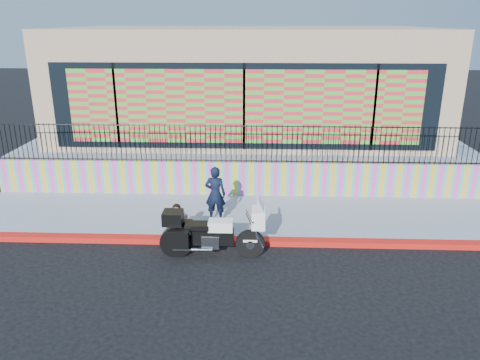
{
  "coord_description": "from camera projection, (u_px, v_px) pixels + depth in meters",
  "views": [
    {
      "loc": [
        0.47,
        -10.99,
        5.56
      ],
      "look_at": [
        -0.02,
        1.2,
        1.35
      ],
      "focal_mm": 35.0,
      "sensor_mm": 36.0,
      "label": 1
    }
  ],
  "objects": [
    {
      "name": "seated_man",
      "position": [
        177.0,
        229.0,
        12.0
      ],
      "size": [
        0.54,
        0.71,
        1.06
      ],
      "color": "navy",
      "rests_on": "ground"
    },
    {
      "name": "mural_wall",
      "position": [
        243.0,
        178.0,
        15.05
      ],
      "size": [
        16.0,
        0.2,
        1.1
      ],
      "primitive_type": "cube",
      "color": "#FF43B4",
      "rests_on": "sidewalk"
    },
    {
      "name": "metal_fence",
      "position": [
        243.0,
        144.0,
        14.68
      ],
      "size": [
        15.8,
        0.04,
        1.2
      ],
      "primitive_type": null,
      "color": "black",
      "rests_on": "mural_wall"
    },
    {
      "name": "ground",
      "position": [
        239.0,
        244.0,
        12.21
      ],
      "size": [
        90.0,
        90.0,
        0.0
      ],
      "primitive_type": "plane",
      "color": "black",
      "rests_on": "ground"
    },
    {
      "name": "red_curb",
      "position": [
        239.0,
        241.0,
        12.19
      ],
      "size": [
        16.0,
        0.3,
        0.15
      ],
      "primitive_type": "cube",
      "color": "red",
      "rests_on": "ground"
    },
    {
      "name": "police_officer",
      "position": [
        215.0,
        194.0,
        12.99
      ],
      "size": [
        0.62,
        0.44,
        1.6
      ],
      "primitive_type": "imported",
      "rotation": [
        0.0,
        0.0,
        3.04
      ],
      "color": "black",
      "rests_on": "sidewalk"
    },
    {
      "name": "storefront_building",
      "position": [
        247.0,
        79.0,
        18.83
      ],
      "size": [
        14.0,
        8.06,
        4.0
      ],
      "color": "tan",
      "rests_on": "elevated_platform"
    },
    {
      "name": "police_motorcycle",
      "position": [
        211.0,
        232.0,
        11.36
      ],
      "size": [
        2.53,
        0.84,
        1.57
      ],
      "color": "black",
      "rests_on": "ground"
    },
    {
      "name": "sidewalk",
      "position": [
        241.0,
        216.0,
        13.75
      ],
      "size": [
        16.0,
        3.0,
        0.15
      ],
      "primitive_type": "cube",
      "color": "#8A91A6",
      "rests_on": "ground"
    },
    {
      "name": "elevated_platform",
      "position": [
        247.0,
        141.0,
        19.89
      ],
      "size": [
        16.0,
        10.0,
        1.25
      ],
      "primitive_type": "cube",
      "color": "#8A91A6",
      "rests_on": "ground"
    }
  ]
}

